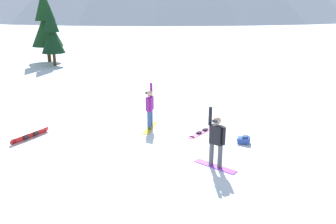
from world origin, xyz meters
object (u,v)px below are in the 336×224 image
object	(u,v)px
loose_snowboard_near_right	(202,132)
pine_tree_tall	(46,23)
snowboarder_foreground	(216,140)
snowboarder_midground	(150,108)
pine_tree_twin	(52,33)
loose_snowboard_near_left	(30,135)
backpack_blue	(244,140)

from	to	relation	value
loose_snowboard_near_right	pine_tree_tall	xyz separation A→B (m)	(-4.47, 22.18, 3.56)
snowboarder_foreground	loose_snowboard_near_right	distance (m)	3.24
pine_tree_tall	snowboarder_midground	bearing A→B (deg)	-82.70
pine_tree_twin	pine_tree_tall	bearing A→B (deg)	95.63
loose_snowboard_near_left	pine_tree_twin	world-z (taller)	pine_tree_twin
pine_tree_twin	pine_tree_tall	size ratio (longest dim) A/B	0.78
loose_snowboard_near_right	snowboarder_midground	bearing A→B (deg)	143.75
loose_snowboard_near_right	backpack_blue	size ratio (longest dim) A/B	3.06
snowboarder_foreground	loose_snowboard_near_left	distance (m)	7.42
snowboarder_midground	pine_tree_twin	size ratio (longest dim) A/B	0.38
pine_tree_twin	loose_snowboard_near_right	bearing A→B (deg)	-77.81
loose_snowboard_near_left	pine_tree_twin	distance (m)	17.81
backpack_blue	pine_tree_twin	bearing A→B (deg)	103.65
snowboarder_foreground	snowboarder_midground	size ratio (longest dim) A/B	1.03
loose_snowboard_near_right	pine_tree_twin	distance (m)	20.11
pine_tree_tall	pine_tree_twin	bearing A→B (deg)	-84.37
snowboarder_foreground	loose_snowboard_near_right	xyz separation A→B (m)	(1.08, 2.92, -0.91)
snowboarder_foreground	pine_tree_tall	world-z (taller)	pine_tree_tall
snowboarder_midground	loose_snowboard_near_right	size ratio (longest dim) A/B	1.13
loose_snowboard_near_left	loose_snowboard_near_right	world-z (taller)	loose_snowboard_near_left
loose_snowboard_near_right	pine_tree_tall	world-z (taller)	pine_tree_tall
loose_snowboard_near_right	pine_tree_tall	size ratio (longest dim) A/B	0.26
snowboarder_foreground	backpack_blue	distance (m)	2.51
snowboarder_foreground	loose_snowboard_near_right	size ratio (longest dim) A/B	1.16
snowboarder_foreground	loose_snowboard_near_left	xyz separation A→B (m)	(-5.48, 4.94, -0.80)
snowboarder_foreground	pine_tree_tall	size ratio (longest dim) A/B	0.30
backpack_blue	pine_tree_tall	size ratio (longest dim) A/B	0.08
pine_tree_tall	backpack_blue	bearing A→B (deg)	-77.24
snowboarder_foreground	pine_tree_twin	size ratio (longest dim) A/B	0.39
loose_snowboard_near_right	pine_tree_tall	bearing A→B (deg)	101.40
pine_tree_tall	snowboarder_foreground	bearing A→B (deg)	-82.30
snowboarder_foreground	snowboarder_midground	xyz separation A→B (m)	(-0.72, 4.24, -0.03)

